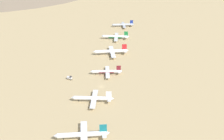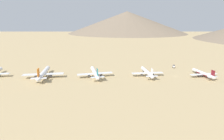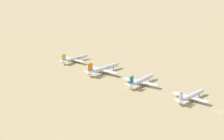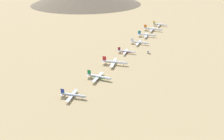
{
  "view_description": "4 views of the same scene",
  "coord_description": "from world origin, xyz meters",
  "px_view_note": "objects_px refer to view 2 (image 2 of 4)",
  "views": [
    {
      "loc": [
        -26.18,
        266.57,
        152.81
      ],
      "look_at": [
        -9.21,
        -25.52,
        5.67
      ],
      "focal_mm": 50.8,
      "sensor_mm": 36.0,
      "label": 1
    },
    {
      "loc": [
        -160.3,
        79.26,
        52.15
      ],
      "look_at": [
        14.84,
        61.82,
        4.22
      ],
      "focal_mm": 28.34,
      "sensor_mm": 36.0,
      "label": 2
    },
    {
      "loc": [
        -236.89,
        -118.77,
        107.62
      ],
      "look_at": [
        14.77,
        122.33,
        3.28
      ],
      "focal_mm": 60.66,
      "sensor_mm": 36.0,
      "label": 3
    },
    {
      "loc": [
        102.0,
        -353.5,
        136.65
      ],
      "look_at": [
        2.76,
        -107.2,
        5.7
      ],
      "focal_mm": 34.11,
      "sensor_mm": 36.0,
      "label": 4
    }
  ],
  "objects_px": {
    "service_truck": "(174,66)",
    "parked_jet_5": "(95,73)",
    "parked_jet_6": "(44,73)",
    "parked_jet_4": "(147,72)",
    "parked_jet_3": "(203,73)"
  },
  "relations": [
    {
      "from": "service_truck",
      "to": "parked_jet_5",
      "type": "bearing_deg",
      "value": 105.96
    },
    {
      "from": "parked_jet_6",
      "to": "service_truck",
      "type": "relative_size",
      "value": 8.22
    },
    {
      "from": "parked_jet_4",
      "to": "service_truck",
      "type": "xyz_separation_m",
      "value": [
        28.5,
        -40.7,
        -1.67
      ]
    },
    {
      "from": "parked_jet_5",
      "to": "parked_jet_6",
      "type": "height_order",
      "value": "parked_jet_6"
    },
    {
      "from": "parked_jet_3",
      "to": "parked_jet_4",
      "type": "bearing_deg",
      "value": 81.41
    },
    {
      "from": "service_truck",
      "to": "parked_jet_6",
      "type": "bearing_deg",
      "value": 99.83
    },
    {
      "from": "parked_jet_4",
      "to": "parked_jet_6",
      "type": "distance_m",
      "value": 101.16
    },
    {
      "from": "parked_jet_3",
      "to": "service_truck",
      "type": "relative_size",
      "value": 6.01
    },
    {
      "from": "parked_jet_4",
      "to": "parked_jet_6",
      "type": "bearing_deg",
      "value": 87.77
    },
    {
      "from": "parked_jet_3",
      "to": "parked_jet_5",
      "type": "relative_size",
      "value": 0.81
    },
    {
      "from": "parked_jet_3",
      "to": "parked_jet_4",
      "type": "height_order",
      "value": "parked_jet_4"
    },
    {
      "from": "parked_jet_5",
      "to": "service_truck",
      "type": "height_order",
      "value": "parked_jet_5"
    },
    {
      "from": "service_truck",
      "to": "parked_jet_3",
      "type": "bearing_deg",
      "value": -160.16
    },
    {
      "from": "parked_jet_3",
      "to": "parked_jet_6",
      "type": "bearing_deg",
      "value": 85.54
    },
    {
      "from": "parked_jet_4",
      "to": "service_truck",
      "type": "height_order",
      "value": "parked_jet_4"
    }
  ]
}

